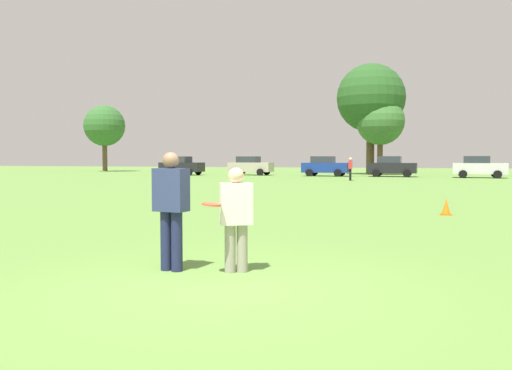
# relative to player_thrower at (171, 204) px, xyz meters

# --- Properties ---
(ground_plane) EXTENTS (172.35, 172.35, 0.00)m
(ground_plane) POSITION_rel_player_thrower_xyz_m (0.99, -0.75, -0.96)
(ground_plane) COLOR #608C3D
(player_thrower) EXTENTS (0.50, 0.32, 1.70)m
(player_thrower) POSITION_rel_player_thrower_xyz_m (0.00, 0.00, 0.00)
(player_thrower) COLOR #1E234C
(player_thrower) RESTS_ON ground
(player_defender) EXTENTS (0.52, 0.43, 1.48)m
(player_defender) POSITION_rel_player_thrower_xyz_m (0.92, 0.18, -0.13)
(player_defender) COLOR gray
(player_defender) RESTS_ON ground
(frisbee) EXTENTS (0.27, 0.27, 0.05)m
(frisbee) POSITION_rel_player_thrower_xyz_m (0.69, -0.15, 0.03)
(frisbee) COLOR #E54C33
(traffic_cone) EXTENTS (0.32, 0.32, 0.48)m
(traffic_cone) POSITION_rel_player_thrower_xyz_m (4.15, 8.97, -0.73)
(traffic_cone) COLOR #D8590C
(traffic_cone) RESTS_ON ground
(parked_car_near_left) EXTENTS (4.27, 2.35, 1.82)m
(parked_car_near_left) POSITION_rel_player_thrower_xyz_m (-18.77, 39.48, -0.04)
(parked_car_near_left) COLOR black
(parked_car_near_left) RESTS_ON ground
(parked_car_mid_left) EXTENTS (4.27, 2.35, 1.82)m
(parked_car_mid_left) POSITION_rel_player_thrower_xyz_m (-12.21, 41.25, -0.04)
(parked_car_mid_left) COLOR #B7AD99
(parked_car_mid_left) RESTS_ON ground
(parked_car_center) EXTENTS (4.27, 2.35, 1.82)m
(parked_car_center) POSITION_rel_player_thrower_xyz_m (-4.74, 40.46, -0.04)
(parked_car_center) COLOR navy
(parked_car_center) RESTS_ON ground
(parked_car_mid_right) EXTENTS (4.27, 2.35, 1.82)m
(parked_car_mid_right) POSITION_rel_player_thrower_xyz_m (1.17, 40.69, -0.04)
(parked_car_mid_right) COLOR black
(parked_car_mid_right) RESTS_ON ground
(parked_car_near_right) EXTENTS (4.27, 2.35, 1.82)m
(parked_car_near_right) POSITION_rel_player_thrower_xyz_m (8.24, 39.99, -0.04)
(parked_car_near_right) COLOR silver
(parked_car_near_right) RESTS_ON ground
(bystander_sideline_watcher) EXTENTS (0.31, 0.49, 1.69)m
(bystander_sideline_watcher) POSITION_rel_player_thrower_xyz_m (-1.33, 31.46, -0.00)
(bystander_sideline_watcher) COLOR black
(bystander_sideline_watcher) RESTS_ON ground
(tree_west_oak) EXTENTS (5.09, 5.09, 8.27)m
(tree_west_oak) POSITION_rel_player_thrower_xyz_m (-34.13, 49.59, 4.73)
(tree_west_oak) COLOR brown
(tree_west_oak) RESTS_ON ground
(tree_west_maple) EXTENTS (6.85, 6.85, 11.13)m
(tree_west_maple) POSITION_rel_player_thrower_xyz_m (-1.22, 46.67, 6.70)
(tree_west_maple) COLOR brown
(tree_west_maple) RESTS_ON ground
(tree_center_elm) EXTENTS (4.71, 4.71, 7.66)m
(tree_center_elm) POSITION_rel_player_thrower_xyz_m (-0.20, 45.85, 4.31)
(tree_center_elm) COLOR brown
(tree_center_elm) RESTS_ON ground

